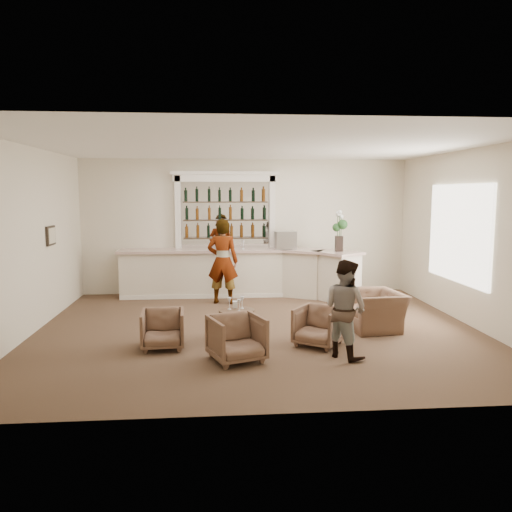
{
  "coord_description": "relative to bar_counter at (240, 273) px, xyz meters",
  "views": [
    {
      "loc": [
        -0.77,
        -8.83,
        2.48
      ],
      "look_at": [
        0.04,
        0.9,
        1.24
      ],
      "focal_mm": 35.0,
      "sensor_mm": 36.0,
      "label": 1
    }
  ],
  "objects": [
    {
      "name": "ground",
      "position": [
        0.16,
        -3.0,
        -0.57
      ],
      "size": [
        8.0,
        8.0,
        0.0
      ],
      "primitive_type": "plane",
      "color": "brown",
      "rests_on": "ground"
    },
    {
      "name": "room_shell",
      "position": [
        0.33,
        -2.29,
        1.77
      ],
      "size": [
        8.04,
        7.02,
        3.32
      ],
      "color": "beige",
      "rests_on": "ground"
    },
    {
      "name": "bar_counter",
      "position": [
        0.0,
        0.0,
        0.0
      ],
      "size": [
        5.72,
        1.8,
        1.14
      ],
      "color": "silver",
      "rests_on": "ground"
    },
    {
      "name": "back_bar_alcove",
      "position": [
        -0.34,
        0.41,
        1.46
      ],
      "size": [
        2.64,
        0.25,
        3.0
      ],
      "color": "white",
      "rests_on": "ground"
    },
    {
      "name": "cocktail_table",
      "position": [
        -0.24,
        -3.5,
        -0.32
      ],
      "size": [
        0.61,
        0.61,
        0.5
      ],
      "primitive_type": "cylinder",
      "color": "#49371F",
      "rests_on": "ground"
    },
    {
      "name": "sommelier",
      "position": [
        -0.43,
        -0.73,
        0.38
      ],
      "size": [
        0.78,
        0.6,
        1.92
      ],
      "primitive_type": "imported",
      "rotation": [
        0.0,
        0.0,
        2.93
      ],
      "color": "gray",
      "rests_on": "ground"
    },
    {
      "name": "guest",
      "position": [
        1.35,
        -4.6,
        0.17
      ],
      "size": [
        0.88,
        0.92,
        1.5
      ],
      "primitive_type": "imported",
      "rotation": [
        0.0,
        0.0,
        2.19
      ],
      "color": "gray",
      "rests_on": "ground"
    },
    {
      "name": "armchair_left",
      "position": [
        -1.45,
        -3.95,
        -0.26
      ],
      "size": [
        0.71,
        0.73,
        0.62
      ],
      "primitive_type": "imported",
      "rotation": [
        0.0,
        0.0,
        0.06
      ],
      "color": "brown",
      "rests_on": "ground"
    },
    {
      "name": "armchair_center",
      "position": [
        -0.29,
        -4.66,
        -0.23
      ],
      "size": [
        0.95,
        0.96,
        0.68
      ],
      "primitive_type": "imported",
      "rotation": [
        0.0,
        0.0,
        0.35
      ],
      "color": "brown",
      "rests_on": "ground"
    },
    {
      "name": "armchair_right",
      "position": [
        1.07,
        -4.01,
        -0.25
      ],
      "size": [
        0.97,
        0.97,
        0.64
      ],
      "primitive_type": "imported",
      "rotation": [
        0.0,
        0.0,
        -0.62
      ],
      "color": "brown",
      "rests_on": "ground"
    },
    {
      "name": "armchair_far",
      "position": [
        2.3,
        -3.1,
        -0.23
      ],
      "size": [
        1.06,
        1.17,
        0.69
      ],
      "primitive_type": "imported",
      "rotation": [
        0.0,
        0.0,
        -1.45
      ],
      "color": "brown",
      "rests_on": "ground"
    },
    {
      "name": "espresso_machine",
      "position": [
        1.08,
        -0.01,
        0.78
      ],
      "size": [
        0.52,
        0.44,
        0.43
      ],
      "primitive_type": "cube",
      "rotation": [
        0.0,
        0.0,
        0.07
      ],
      "color": "silver",
      "rests_on": "bar_counter"
    },
    {
      "name": "flower_vase",
      "position": [
        2.26,
        -0.56,
        1.1
      ],
      "size": [
        0.25,
        0.25,
        0.94
      ],
      "color": "black",
      "rests_on": "bar_counter"
    },
    {
      "name": "wine_glass_bar_left",
      "position": [
        0.08,
        0.08,
        0.67
      ],
      "size": [
        0.07,
        0.07,
        0.21
      ],
      "primitive_type": null,
      "color": "white",
      "rests_on": "bar_counter"
    },
    {
      "name": "wine_glass_bar_right",
      "position": [
        -0.53,
        0.1,
        0.67
      ],
      "size": [
        0.07,
        0.07,
        0.21
      ],
      "primitive_type": null,
      "color": "white",
      "rests_on": "bar_counter"
    },
    {
      "name": "wine_glass_tbl_a",
      "position": [
        -0.36,
        -3.47,
        0.03
      ],
      "size": [
        0.07,
        0.07,
        0.21
      ],
      "primitive_type": null,
      "color": "white",
      "rests_on": "cocktail_table"
    },
    {
      "name": "wine_glass_tbl_b",
      "position": [
        -0.14,
        -3.42,
        0.03
      ],
      "size": [
        0.07,
        0.07,
        0.21
      ],
      "primitive_type": null,
      "color": "white",
      "rests_on": "cocktail_table"
    },
    {
      "name": "wine_glass_tbl_c",
      "position": [
        -0.2,
        -3.63,
        0.03
      ],
      "size": [
        0.07,
        0.07,
        0.21
      ],
      "primitive_type": null,
      "color": "white",
      "rests_on": "cocktail_table"
    },
    {
      "name": "napkin_holder",
      "position": [
        -0.26,
        -3.36,
        -0.01
      ],
      "size": [
        0.08,
        0.08,
        0.12
      ],
      "primitive_type": "cube",
      "color": "silver",
      "rests_on": "cocktail_table"
    }
  ]
}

